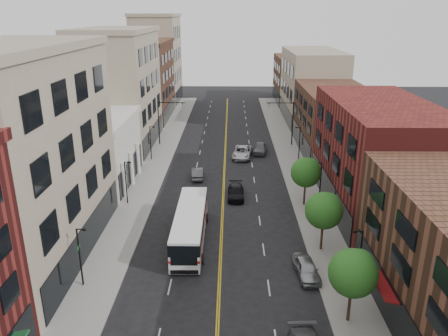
{
  "coord_description": "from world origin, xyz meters",
  "views": [
    {
      "loc": [
        0.86,
        -21.86,
        20.87
      ],
      "look_at": [
        0.16,
        22.63,
        5.0
      ],
      "focal_mm": 35.0,
      "sensor_mm": 36.0,
      "label": 1
    }
  ],
  "objects_px": {
    "city_bus": "(190,224)",
    "car_lane_b": "(242,152)",
    "car_lane_a": "(236,192)",
    "car_parked_far": "(307,268)",
    "car_lane_behind": "(197,173)",
    "car_lane_c": "(260,148)"
  },
  "relations": [
    {
      "from": "city_bus",
      "to": "car_lane_b",
      "type": "xyz_separation_m",
      "value": [
        5.63,
        26.04,
        -1.01
      ]
    },
    {
      "from": "city_bus",
      "to": "car_lane_a",
      "type": "relative_size",
      "value": 2.59
    },
    {
      "from": "car_parked_far",
      "to": "car_lane_behind",
      "type": "height_order",
      "value": "car_parked_far"
    },
    {
      "from": "car_lane_a",
      "to": "car_lane_c",
      "type": "xyz_separation_m",
      "value": [
        4.0,
        17.64,
        0.13
      ]
    },
    {
      "from": "car_lane_b",
      "to": "car_lane_c",
      "type": "distance_m",
      "value": 3.59
    },
    {
      "from": "car_lane_a",
      "to": "car_lane_c",
      "type": "height_order",
      "value": "car_lane_c"
    },
    {
      "from": "city_bus",
      "to": "car_lane_c",
      "type": "distance_m",
      "value": 29.5
    },
    {
      "from": "car_lane_behind",
      "to": "car_lane_b",
      "type": "relative_size",
      "value": 0.71
    },
    {
      "from": "car_lane_b",
      "to": "car_lane_c",
      "type": "relative_size",
      "value": 1.23
    },
    {
      "from": "car_lane_c",
      "to": "city_bus",
      "type": "bearing_deg",
      "value": -98.83
    },
    {
      "from": "car_lane_b",
      "to": "city_bus",
      "type": "bearing_deg",
      "value": -94.31
    },
    {
      "from": "car_lane_b",
      "to": "car_lane_c",
      "type": "height_order",
      "value": "car_lane_b"
    },
    {
      "from": "car_lane_behind",
      "to": "car_lane_b",
      "type": "height_order",
      "value": "car_lane_b"
    },
    {
      "from": "car_lane_b",
      "to": "car_lane_c",
      "type": "xyz_separation_m",
      "value": [
        2.84,
        2.2,
        -0.0
      ]
    },
    {
      "from": "car_lane_a",
      "to": "car_lane_b",
      "type": "height_order",
      "value": "car_lane_b"
    },
    {
      "from": "car_lane_a",
      "to": "car_lane_c",
      "type": "distance_m",
      "value": 18.09
    },
    {
      "from": "car_lane_c",
      "to": "car_lane_a",
      "type": "bearing_deg",
      "value": -94.91
    },
    {
      "from": "car_lane_b",
      "to": "car_lane_behind",
      "type": "bearing_deg",
      "value": -116.86
    },
    {
      "from": "city_bus",
      "to": "car_lane_c",
      "type": "height_order",
      "value": "city_bus"
    },
    {
      "from": "car_parked_far",
      "to": "car_lane_b",
      "type": "bearing_deg",
      "value": 92.58
    },
    {
      "from": "city_bus",
      "to": "car_lane_behind",
      "type": "distance_m",
      "value": 17.11
    },
    {
      "from": "car_lane_a",
      "to": "car_lane_b",
      "type": "bearing_deg",
      "value": 85.82
    }
  ]
}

